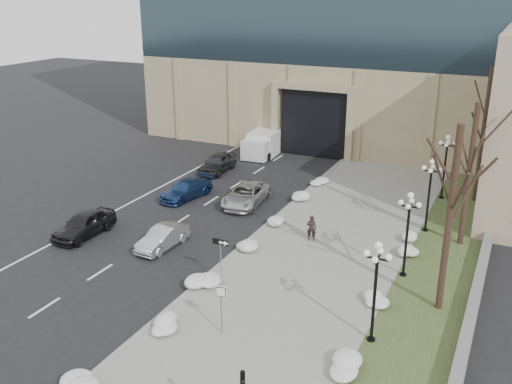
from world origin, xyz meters
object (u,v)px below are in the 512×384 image
Objects in this scene: car_b at (163,238)px; car_c at (186,189)px; pedestrian at (311,228)px; lamppost_d at (446,158)px; car_e at (218,163)px; lamppost_b at (408,223)px; car_a at (84,224)px; one_way_sign at (223,248)px; car_d at (246,195)px; keep_sign at (221,300)px; lamppost_c at (430,186)px; box_truck at (266,142)px; lamppost_a at (376,279)px.

car_c is at bearing 116.27° from car_b.
lamppost_d is (5.90, 11.02, 2.15)m from pedestrian.
car_e is 15.34m from pedestrian.
lamppost_b is 1.00× the size of lamppost_d.
car_a is 1.81× the size of one_way_sign.
lamppost_d reaches higher than car_a.
car_b is 20.67m from lamppost_d.
car_d is at bearing -150.34° from lamppost_d.
one_way_sign is 0.52× the size of lamppost_b.
lamppost_d reaches higher than keep_sign.
lamppost_c is (17.73, -5.23, 2.31)m from car_e.
one_way_sign is (8.53, -9.97, 1.38)m from car_c.
one_way_sign is 1.01× the size of keep_sign.
car_a is 1.17× the size of car_b.
box_truck is 30.10m from lamppost_a.
car_d is at bearing 134.44° from lamppost_a.
pedestrian reaches higher than car_a.
lamppost_c is at bearing 90.00° from lamppost_b.
one_way_sign reaches higher than car_e.
car_a is at bearing -169.72° from car_b.
lamppost_b is at bearing 90.00° from lamppost_a.
lamppost_c is at bearing -3.35° from car_d.
car_c is 18.60m from lamppost_d.
car_a is 19.25m from lamppost_a.
keep_sign is at bearing -158.88° from lamppost_a.
car_e is 18.63m from lamppost_c.
car_e is at bearing 110.14° from car_b.
lamppost_d reaches higher than box_truck.
car_d is 0.73× the size of box_truck.
lamppost_d is at bearing 64.29° from one_way_sign.
box_truck is at bearing 77.01° from car_e.
car_b is at bearing -103.86° from car_d.
keep_sign is 16.53m from lamppost_c.
keep_sign is 10.78m from lamppost_b.
lamppost_d is (18.80, 16.09, 2.31)m from car_a.
box_truck is at bearing -76.29° from pedestrian.
lamppost_d is at bearing 24.04° from car_d.
lamppost_a reaches higher than car_a.
lamppost_b reaches higher than car_c.
pedestrian is (12.90, 5.07, 0.16)m from car_a.
box_truck is 1.45× the size of lamppost_a.
car_e reaches higher than car_c.
lamppost_d is (8.21, 17.71, 1.04)m from one_way_sign.
pedestrian is at bearing 161.43° from lamppost_b.
lamppost_a is (12.27, -12.51, 2.37)m from car_d.
lamppost_d reaches higher than one_way_sign.
car_c is at bearing -175.75° from lamppost_c.
car_a is at bearing 169.72° from lamppost_a.
one_way_sign is at bearing -8.14° from car_a.
lamppost_a is at bearing -90.00° from lamppost_c.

